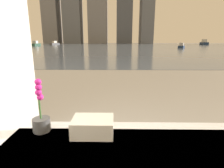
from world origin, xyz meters
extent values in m
cylinder|color=#4C4C4C|center=(-0.63, 0.90, 0.55)|extent=(0.13, 0.13, 0.10)
cylinder|color=#38662D|center=(-0.63, 0.90, 0.74)|extent=(0.01, 0.01, 0.28)
sphere|color=#DB238E|center=(-0.63, 0.91, 0.88)|extent=(0.05, 0.05, 0.05)
sphere|color=#DB238E|center=(-0.63, 0.90, 0.84)|extent=(0.05, 0.05, 0.05)
sphere|color=#DB238E|center=(-0.63, 0.90, 0.80)|extent=(0.05, 0.05, 0.05)
sphere|color=#DB238E|center=(-0.63, 0.91, 0.77)|extent=(0.05, 0.05, 0.05)
cube|color=silver|center=(-0.24, 0.86, 0.52)|extent=(0.29, 0.21, 0.04)
cube|color=silver|center=(-0.24, 0.86, 0.56)|extent=(0.29, 0.21, 0.04)
cube|color=silver|center=(-0.24, 0.86, 0.60)|extent=(0.29, 0.21, 0.04)
cube|color=slate|center=(0.00, 62.00, 0.01)|extent=(180.00, 110.00, 0.01)
cube|color=navy|center=(33.73, 68.06, 0.51)|extent=(3.16, 5.97, 0.99)
cube|color=silver|center=(33.73, 68.06, 1.57)|extent=(1.85, 2.39, 1.14)
cube|color=navy|center=(12.18, 32.71, 0.24)|extent=(2.00, 2.78, 0.46)
cube|color=silver|center=(12.18, 32.71, 0.74)|extent=(1.04, 1.19, 0.53)
cube|color=#4C4C51|center=(-23.27, 68.31, 0.36)|extent=(2.97, 4.21, 0.70)
cube|color=silver|center=(-23.27, 68.31, 1.11)|extent=(1.55, 1.79, 0.80)
cube|color=#335647|center=(-22.56, 50.04, 0.35)|extent=(1.37, 3.93, 0.69)
cube|color=silver|center=(-22.56, 50.04, 1.09)|extent=(0.99, 1.48, 0.78)
cube|color=slate|center=(-27.16, 118.00, 25.71)|extent=(11.05, 10.78, 51.41)
cube|color=#4C515B|center=(5.97, 118.00, 18.02)|extent=(9.83, 7.59, 36.03)
cube|color=slate|center=(20.08, 118.00, 22.78)|extent=(7.77, 12.22, 45.57)
camera|label=1|loc=(-0.08, -0.30, 1.16)|focal=28.00mm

